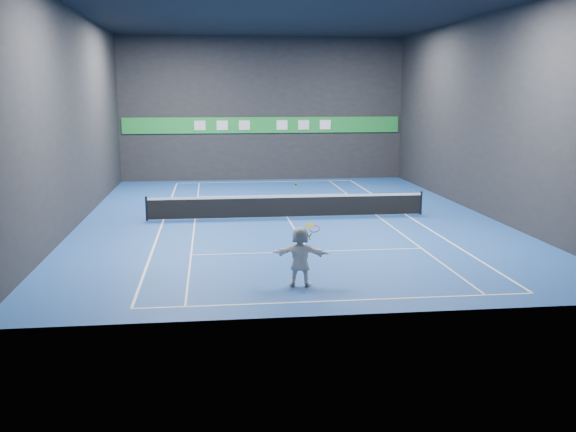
{
  "coord_description": "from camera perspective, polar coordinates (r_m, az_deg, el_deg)",
  "views": [
    {
      "loc": [
        -3.35,
        -28.1,
        5.49
      ],
      "look_at": [
        -0.86,
        -7.45,
        1.5
      ],
      "focal_mm": 40.0,
      "sensor_mm": 36.0,
      "label": 1
    }
  ],
  "objects": [
    {
      "name": "wall_right",
      "position": [
        30.71,
        17.04,
        8.54
      ],
      "size": [
        0.1,
        26.0,
        9.0
      ],
      "primitive_type": "cube",
      "color": "black",
      "rests_on": "ground"
    },
    {
      "name": "tennis_net",
      "position": [
        28.73,
        -0.07,
        0.93
      ],
      "size": [
        12.5,
        0.1,
        1.07
      ],
      "color": "black",
      "rests_on": "ground"
    },
    {
      "name": "tennis_racket",
      "position": [
        18.4,
        2.27,
        -1.24
      ],
      "size": [
        0.54,
        0.37,
        0.56
      ],
      "color": "red",
      "rests_on": "player"
    },
    {
      "name": "sideline_singles_right",
      "position": [
        29.59,
        7.86,
        0.07
      ],
      "size": [
        0.06,
        23.78,
        0.01
      ],
      "primitive_type": "cube",
      "color": "white",
      "rests_on": "ground"
    },
    {
      "name": "wall_left",
      "position": [
        28.68,
        -18.42,
        8.33
      ],
      "size": [
        0.1,
        26.0,
        9.0
      ],
      "primitive_type": "cube",
      "color": "black",
      "rests_on": "ground"
    },
    {
      "name": "player",
      "position": [
        18.47,
        1.1,
        -3.6
      ],
      "size": [
        1.7,
        0.86,
        1.76
      ],
      "primitive_type": "imported",
      "rotation": [
        0.0,
        0.0,
        2.92
      ],
      "color": "white",
      "rests_on": "ground"
    },
    {
      "name": "sideline_doubles_right",
      "position": [
        29.97,
        10.41,
        0.13
      ],
      "size": [
        0.08,
        23.78,
        0.01
      ],
      "primitive_type": "cube",
      "color": "white",
      "rests_on": "ground"
    },
    {
      "name": "service_line_near",
      "position": [
        22.64,
        1.85,
        -3.18
      ],
      "size": [
        8.23,
        0.06,
        0.01
      ],
      "primitive_type": "cube",
      "color": "white",
      "rests_on": "ground"
    },
    {
      "name": "baseline_near",
      "position": [
        17.44,
        4.6,
        -7.52
      ],
      "size": [
        10.98,
        0.08,
        0.01
      ],
      "primitive_type": "cube",
      "color": "white",
      "rests_on": "ground"
    },
    {
      "name": "wall_front",
      "position": [
        15.5,
        5.67,
        7.14
      ],
      "size": [
        18.0,
        0.1,
        9.0
      ],
      "primitive_type": "cube",
      "color": "black",
      "rests_on": "ground"
    },
    {
      "name": "tennis_ball",
      "position": [
        18.19,
        0.7,
        2.84
      ],
      "size": [
        0.07,
        0.07,
        0.07
      ],
      "primitive_type": "sphere",
      "color": "#B3D223",
      "rests_on": "player"
    },
    {
      "name": "service_line_far",
      "position": [
        35.1,
        -1.31,
        1.86
      ],
      "size": [
        8.23,
        0.06,
        0.01
      ],
      "primitive_type": "cube",
      "color": "white",
      "rests_on": "ground"
    },
    {
      "name": "sideline_doubles_left",
      "position": [
        28.71,
        -11.01,
        -0.36
      ],
      "size": [
        0.08,
        23.78,
        0.01
      ],
      "primitive_type": "cube",
      "color": "white",
      "rests_on": "ground"
    },
    {
      "name": "wall_back",
      "position": [
        41.25,
        -2.24,
        9.47
      ],
      "size": [
        18.0,
        0.1,
        9.0
      ],
      "primitive_type": "cube",
      "color": "black",
      "rests_on": "ground"
    },
    {
      "name": "ground",
      "position": [
        28.83,
        -0.07,
        -0.12
      ],
      "size": [
        26.0,
        26.0,
        0.0
      ],
      "primitive_type": "plane",
      "color": "#1B4698",
      "rests_on": "ground"
    },
    {
      "name": "sideline_singles_left",
      "position": [
        28.64,
        -8.26,
        -0.3
      ],
      "size": [
        0.06,
        23.78,
        0.01
      ],
      "primitive_type": "cube",
      "color": "white",
      "rests_on": "ground"
    },
    {
      "name": "baseline_far",
      "position": [
        40.51,
        -2.06,
        3.06
      ],
      "size": [
        10.98,
        0.08,
        0.01
      ],
      "primitive_type": "cube",
      "color": "white",
      "rests_on": "ground"
    },
    {
      "name": "center_service_line",
      "position": [
        28.83,
        -0.07,
        -0.12
      ],
      "size": [
        0.06,
        12.8,
        0.01
      ],
      "primitive_type": "cube",
      "color": "white",
      "rests_on": "ground"
    },
    {
      "name": "ceiling",
      "position": [
        28.52,
        -0.07,
        17.93
      ],
      "size": [
        26.0,
        26.0,
        0.0
      ],
      "primitive_type": "plane",
      "color": "black",
      "rests_on": "ground"
    },
    {
      "name": "sponsor_banner",
      "position": [
        41.22,
        -2.22,
        8.08
      ],
      "size": [
        17.64,
        0.11,
        1.0
      ],
      "color": "#1E8D34",
      "rests_on": "wall_back"
    }
  ]
}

